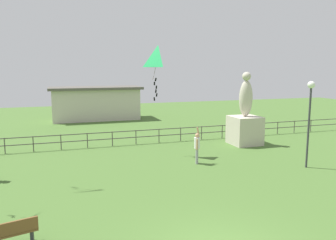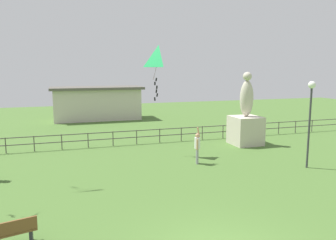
{
  "view_description": "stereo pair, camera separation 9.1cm",
  "coord_description": "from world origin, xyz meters",
  "px_view_note": "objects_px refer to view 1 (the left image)",
  "views": [
    {
      "loc": [
        -3.93,
        -7.13,
        4.91
      ],
      "look_at": [
        0.73,
        6.72,
        2.68
      ],
      "focal_mm": 35.68,
      "sensor_mm": 36.0,
      "label": 1
    },
    {
      "loc": [
        -3.84,
        -7.16,
        4.91
      ],
      "look_at": [
        0.73,
        6.72,
        2.68
      ],
      "focal_mm": 35.68,
      "sensor_mm": 36.0,
      "label": 2
    }
  ],
  "objects_px": {
    "statue_monument": "(245,123)",
    "park_bench": "(9,234)",
    "lamppost": "(310,105)",
    "person_0": "(197,146)",
    "kite_1": "(158,59)"
  },
  "relations": [
    {
      "from": "statue_monument",
      "to": "park_bench",
      "type": "relative_size",
      "value": 3.05
    },
    {
      "from": "statue_monument",
      "to": "lamppost",
      "type": "distance_m",
      "value": 5.91
    },
    {
      "from": "person_0",
      "to": "kite_1",
      "type": "relative_size",
      "value": 0.62
    },
    {
      "from": "statue_monument",
      "to": "lamppost",
      "type": "relative_size",
      "value": 1.09
    },
    {
      "from": "lamppost",
      "to": "statue_monument",
      "type": "bearing_deg",
      "value": 91.41
    },
    {
      "from": "person_0",
      "to": "kite_1",
      "type": "bearing_deg",
      "value": 113.56
    },
    {
      "from": "park_bench",
      "to": "statue_monument",
      "type": "bearing_deg",
      "value": 35.75
    },
    {
      "from": "statue_monument",
      "to": "park_bench",
      "type": "bearing_deg",
      "value": -144.25
    },
    {
      "from": "lamppost",
      "to": "person_0",
      "type": "relative_size",
      "value": 2.28
    },
    {
      "from": "kite_1",
      "to": "person_0",
      "type": "bearing_deg",
      "value": -66.44
    },
    {
      "from": "statue_monument",
      "to": "lamppost",
      "type": "bearing_deg",
      "value": -88.59
    },
    {
      "from": "statue_monument",
      "to": "kite_1",
      "type": "distance_m",
      "value": 7.31
    },
    {
      "from": "lamppost",
      "to": "kite_1",
      "type": "height_order",
      "value": "kite_1"
    },
    {
      "from": "statue_monument",
      "to": "park_bench",
      "type": "distance_m",
      "value": 16.16
    },
    {
      "from": "lamppost",
      "to": "park_bench",
      "type": "distance_m",
      "value": 14.03
    }
  ]
}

